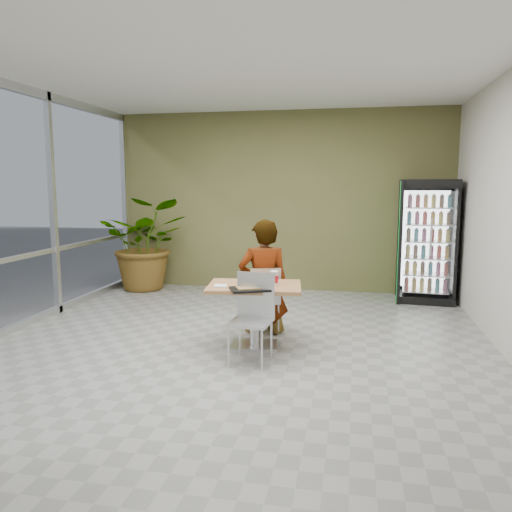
# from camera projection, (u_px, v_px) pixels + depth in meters

# --- Properties ---
(ground) EXTENTS (7.00, 7.00, 0.00)m
(ground) POSITION_uv_depth(u_px,v_px,m) (235.00, 350.00, 5.78)
(ground) COLOR gray
(ground) RESTS_ON ground
(room_envelope) EXTENTS (6.00, 7.00, 3.20)m
(room_envelope) POSITION_uv_depth(u_px,v_px,m) (234.00, 212.00, 5.56)
(room_envelope) COLOR beige
(room_envelope) RESTS_ON ground
(dining_table) EXTENTS (1.15, 0.87, 0.75)m
(dining_table) POSITION_uv_depth(u_px,v_px,m) (254.00, 303.00, 5.80)
(dining_table) COLOR #A17245
(dining_table) RESTS_ON ground
(chair_far) EXTENTS (0.48, 0.48, 0.86)m
(chair_far) POSITION_uv_depth(u_px,v_px,m) (265.00, 295.00, 6.36)
(chair_far) COLOR silver
(chair_far) RESTS_ON ground
(chair_near) EXTENTS (0.47, 0.47, 0.96)m
(chair_near) POSITION_uv_depth(u_px,v_px,m) (253.00, 310.00, 5.36)
(chair_near) COLOR silver
(chair_near) RESTS_ON ground
(seated_woman) EXTENTS (0.75, 0.59, 1.77)m
(seated_woman) POSITION_uv_depth(u_px,v_px,m) (264.00, 288.00, 6.39)
(seated_woman) COLOR black
(seated_woman) RESTS_ON ground
(pizza_plate) EXTENTS (0.33, 0.32, 0.03)m
(pizza_plate) POSITION_uv_depth(u_px,v_px,m) (253.00, 282.00, 5.87)
(pizza_plate) COLOR silver
(pizza_plate) RESTS_ON dining_table
(soda_cup) EXTENTS (0.09, 0.09, 0.17)m
(soda_cup) POSITION_uv_depth(u_px,v_px,m) (274.00, 278.00, 5.73)
(soda_cup) COLOR silver
(soda_cup) RESTS_ON dining_table
(napkin_stack) EXTENTS (0.16, 0.16, 0.02)m
(napkin_stack) POSITION_uv_depth(u_px,v_px,m) (221.00, 286.00, 5.65)
(napkin_stack) COLOR silver
(napkin_stack) RESTS_ON dining_table
(cafeteria_tray) EXTENTS (0.51, 0.45, 0.02)m
(cafeteria_tray) POSITION_uv_depth(u_px,v_px,m) (250.00, 289.00, 5.46)
(cafeteria_tray) COLOR black
(cafeteria_tray) RESTS_ON dining_table
(beverage_fridge) EXTENTS (0.96, 0.77, 1.98)m
(beverage_fridge) POSITION_uv_depth(u_px,v_px,m) (427.00, 241.00, 8.08)
(beverage_fridge) COLOR black
(beverage_fridge) RESTS_ON ground
(potted_plant) EXTENTS (1.80, 1.65, 1.68)m
(potted_plant) POSITION_uv_depth(u_px,v_px,m) (146.00, 244.00, 9.08)
(potted_plant) COLOR #2A6428
(potted_plant) RESTS_ON ground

